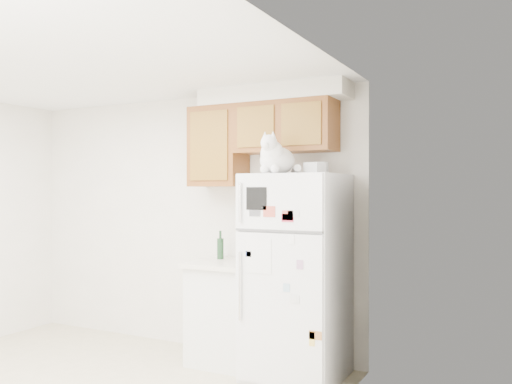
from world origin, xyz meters
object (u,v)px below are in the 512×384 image
Objects in this scene: base_counter at (229,312)px; storage_box_back at (316,168)px; refrigerator at (296,276)px; cat at (276,158)px; bottle_amber at (246,245)px; bottle_green at (220,245)px; storage_box_front at (315,168)px.

storage_box_back reaches higher than base_counter.
storage_box_back reaches higher than refrigerator.
cat reaches higher than bottle_amber.
bottle_green is (-0.16, 0.10, 0.59)m from base_counter.
bottle_amber is at bearing 67.22° from base_counter.
base_counter is 6.13× the size of storage_box_front.
base_counter is 0.62m from bottle_amber.
refrigerator is 0.91m from storage_box_front.
bottle_amber is (-0.75, 0.15, -0.69)m from storage_box_back.
cat is (0.59, -0.25, 1.36)m from base_counter.
cat is 0.33m from storage_box_front.
refrigerator is 3.53× the size of cat.
bottle_amber is (-0.51, 0.43, -0.77)m from cat.
cat is 1.02m from bottle_amber.
storage_box_front is at bearing -11.06° from bottle_green.
base_counter is at bearing -33.44° from bottle_green.
storage_box_front reaches higher than base_counter.
storage_box_back is (0.14, 0.10, 0.90)m from refrigerator.
storage_box_back is at bearing 36.34° from refrigerator.
storage_box_back is (0.83, 0.03, 1.29)m from base_counter.
cat is 1.81× the size of bottle_green.
bottle_green reaches higher than base_counter.
storage_box_back is at bearing 48.85° from cat.
bottle_green is at bearing -162.30° from bottle_amber.
storage_box_front is 0.56× the size of bottle_green.
bottle_green is at bearing 154.57° from cat.
refrigerator is at bearing -22.11° from bottle_amber.
bottle_green is 0.97× the size of bottle_amber.
storage_box_front is 1.08m from bottle_amber.
refrigerator is 1.00m from cat.
storage_box_back is 1.20× the size of storage_box_front.
bottle_green is 0.24m from bottle_amber.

